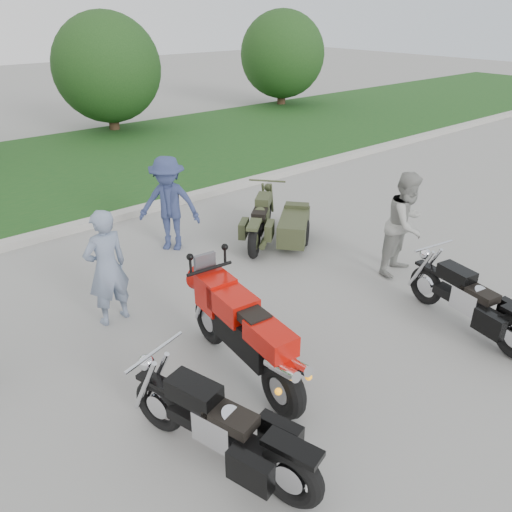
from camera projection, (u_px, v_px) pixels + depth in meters
ground at (296, 370)px, 6.25m from camera, size 80.00×80.00×0.00m
curb at (96, 222)px, 10.34m from camera, size 60.00×0.30×0.15m
grass_strip at (31, 175)px, 13.19m from camera, size 60.00×8.00×0.14m
tree_mid_right at (107, 68)px, 16.82m from camera, size 3.60×3.60×4.00m
tree_far_right at (282, 55)px, 21.38m from camera, size 3.60×3.60×4.00m
sportbike_red at (245, 332)px, 5.87m from camera, size 0.52×2.31×1.10m
cruiser_left at (227, 432)px, 4.76m from camera, size 0.84×2.20×0.87m
cruiser_right at (474, 305)px, 6.82m from camera, size 0.53×2.13×0.82m
cruiser_sidecar at (280, 225)px, 9.40m from camera, size 1.83×1.85×0.82m
person_stripe at (107, 268)px, 6.86m from camera, size 0.65×0.46×1.71m
person_grey at (406, 224)px, 8.19m from camera, size 0.94×0.78×1.75m
person_denim at (169, 204)px, 8.99m from camera, size 1.24×1.28×1.76m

